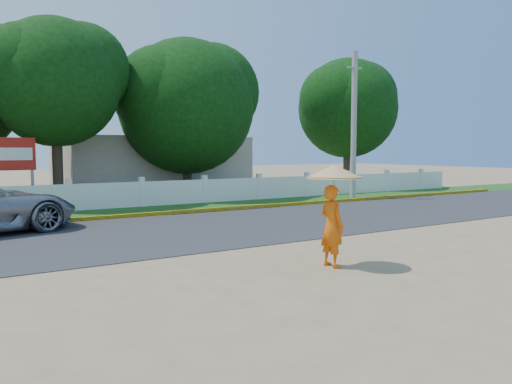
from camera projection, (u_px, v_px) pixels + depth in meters
ground at (300, 251)px, 12.07m from camera, size 120.00×120.00×0.00m
road at (214, 227)px, 15.86m from camera, size 60.00×7.00×0.02m
grass_verge at (154, 210)px, 20.28m from camera, size 60.00×3.50×0.03m
curb at (170, 213)px, 18.84m from camera, size 40.00×0.18×0.16m
fence at (142, 194)px, 21.46m from camera, size 40.00×0.10×1.10m
building_near at (151, 165)px, 28.69m from camera, size 10.00×6.00×3.20m
utility_pole at (354, 126)px, 24.83m from camera, size 0.28×0.28×7.31m
monk_with_parasol at (333, 200)px, 10.36m from camera, size 1.18×1.18×2.15m
billboard at (1, 158)px, 19.44m from camera, size 2.50×0.13×2.95m
tree_row at (125, 98)px, 23.85m from camera, size 36.16×7.45×8.31m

